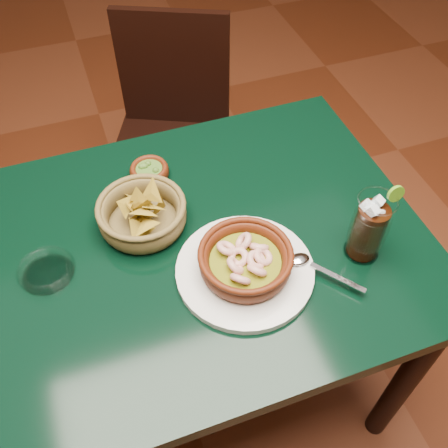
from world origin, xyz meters
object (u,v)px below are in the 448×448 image
object	(u,v)px
dining_chair	(172,133)
cola_drink	(369,228)
dining_table	(166,276)
shrimp_plate	(246,263)
chip_basket	(142,214)

from	to	relation	value
dining_chair	cola_drink	size ratio (longest dim) A/B	4.56
dining_table	shrimp_plate	bearing A→B (deg)	-37.44
shrimp_plate	cola_drink	size ratio (longest dim) A/B	1.90
dining_table	cola_drink	bearing A→B (deg)	-19.85
dining_chair	shrimp_plate	distance (m)	0.87
dining_table	chip_basket	world-z (taller)	chip_basket
dining_table	dining_chair	distance (m)	0.75
dining_table	dining_chair	xyz separation A→B (m)	(0.20, 0.70, -0.17)
dining_chair	chip_basket	xyz separation A→B (m)	(-0.22, -0.61, 0.30)
shrimp_plate	chip_basket	world-z (taller)	chip_basket
dining_table	cola_drink	world-z (taller)	cola_drink
dining_chair	dining_table	bearing A→B (deg)	-105.99
dining_chair	shrimp_plate	xyz separation A→B (m)	(-0.05, -0.82, 0.30)
dining_table	chip_basket	bearing A→B (deg)	102.39
dining_table	shrimp_plate	world-z (taller)	shrimp_plate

